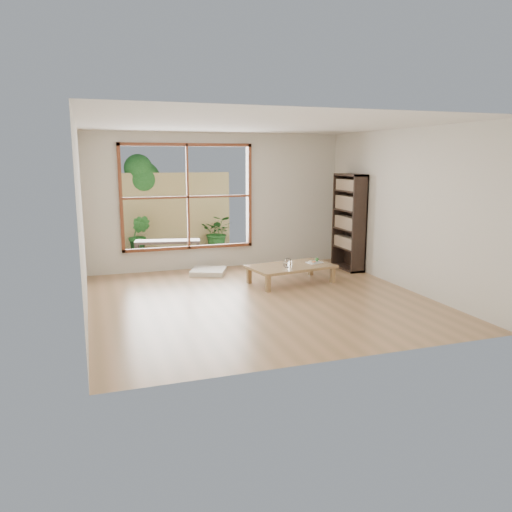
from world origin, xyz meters
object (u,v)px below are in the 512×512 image
(bookshelf, at_px, (349,222))
(food_tray, at_px, (315,262))
(garden_bench, at_px, (168,243))
(low_table, at_px, (291,267))

(bookshelf, distance_m, food_tray, 1.32)
(garden_bench, bearing_deg, food_tray, -37.04)
(bookshelf, xyz_separation_m, garden_bench, (-3.21, 1.84, -0.53))
(low_table, relative_size, food_tray, 5.17)
(low_table, relative_size, bookshelf, 0.84)
(low_table, distance_m, garden_bench, 3.07)
(bookshelf, relative_size, food_tray, 6.15)
(bookshelf, height_order, food_tray, bookshelf)
(low_table, bearing_deg, garden_bench, 114.63)
(food_tray, xyz_separation_m, garden_bench, (-2.21, 2.47, 0.05))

